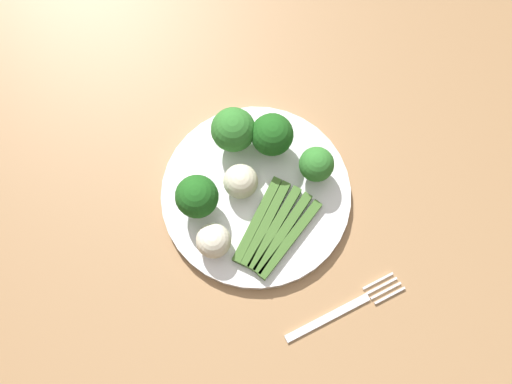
% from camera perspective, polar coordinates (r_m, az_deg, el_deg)
% --- Properties ---
extents(ground_plane, '(6.00, 6.00, 0.02)m').
position_cam_1_polar(ground_plane, '(1.60, 0.29, -5.65)').
color(ground_plane, '#B7A88E').
extents(dining_table, '(1.24, 0.96, 0.76)m').
position_cam_1_polar(dining_table, '(0.96, 0.48, 2.53)').
color(dining_table, '#9E754C').
rests_on(dining_table, ground_plane).
extents(plate, '(0.25, 0.25, 0.01)m').
position_cam_1_polar(plate, '(0.83, 0.00, -0.26)').
color(plate, white).
rests_on(plate, dining_table).
extents(asparagus_bundle, '(0.10, 0.14, 0.01)m').
position_cam_1_polar(asparagus_bundle, '(0.80, 1.70, -3.44)').
color(asparagus_bundle, '#3D6626').
rests_on(asparagus_bundle, plate).
extents(broccoli_front_left, '(0.05, 0.05, 0.06)m').
position_cam_1_polar(broccoli_front_left, '(0.80, 5.64, 2.56)').
color(broccoli_front_left, '#609E3D').
rests_on(broccoli_front_left, plate).
extents(broccoli_back_right, '(0.06, 0.06, 0.07)m').
position_cam_1_polar(broccoli_back_right, '(0.78, -5.51, -0.45)').
color(broccoli_back_right, '#4C7F2B').
rests_on(broccoli_back_right, plate).
extents(broccoli_right, '(0.06, 0.06, 0.07)m').
position_cam_1_polar(broccoli_right, '(0.81, -2.12, 5.78)').
color(broccoli_right, '#609E3D').
rests_on(broccoli_right, plate).
extents(broccoli_near_center, '(0.06, 0.06, 0.07)m').
position_cam_1_polar(broccoli_near_center, '(0.81, 1.65, 5.42)').
color(broccoli_near_center, '#4C7F2B').
rests_on(broccoli_near_center, plate).
extents(cauliflower_outer_edge, '(0.05, 0.05, 0.05)m').
position_cam_1_polar(cauliflower_outer_edge, '(0.78, -3.97, -4.54)').
color(cauliflower_outer_edge, silver).
rests_on(cauliflower_outer_edge, plate).
extents(cauliflower_front, '(0.05, 0.05, 0.05)m').
position_cam_1_polar(cauliflower_front, '(0.80, -1.43, 1.00)').
color(cauliflower_front, beige).
rests_on(cauliflower_front, plate).
extents(fork, '(0.05, 0.17, 0.00)m').
position_cam_1_polar(fork, '(0.81, 8.27, -10.68)').
color(fork, silver).
rests_on(fork, dining_table).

